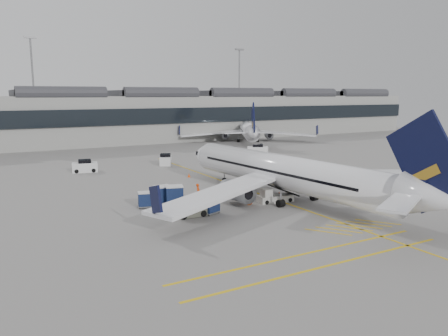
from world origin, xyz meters
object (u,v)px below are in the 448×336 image
ramp_agent_a (198,192)px  pushback_tug (190,209)px  baggage_cart_a (163,194)px  airliner_main (287,173)px  ramp_agent_b (249,196)px  belt_loader (275,197)px

ramp_agent_a → pushback_tug: size_ratio=0.66×
baggage_cart_a → pushback_tug: baggage_cart_a is taller
airliner_main → ramp_agent_b: airliner_main is taller
belt_loader → ramp_agent_a: bearing=154.1°
belt_loader → pushback_tug: belt_loader is taller
belt_loader → baggage_cart_a: bearing=161.1°
baggage_cart_a → ramp_agent_b: bearing=-34.5°
airliner_main → ramp_agent_a: (-8.43, 4.67, -2.09)m
ramp_agent_a → pushback_tug: 6.20m
airliner_main → ramp_agent_b: (-4.60, 0.42, -2.06)m
belt_loader → pushback_tug: bearing=-169.0°
ramp_agent_b → baggage_cart_a: bearing=-67.9°
ramp_agent_a → pushback_tug: (-3.38, -5.20, -0.24)m
belt_loader → ramp_agent_a: size_ratio=2.53×
baggage_cart_a → ramp_agent_a: size_ratio=1.01×
ramp_agent_b → airliner_main: bearing=140.1°
airliner_main → belt_loader: bearing=169.5°
belt_loader → ramp_agent_b: bearing=-178.0°
airliner_main → belt_loader: size_ratio=8.14×
baggage_cart_a → pushback_tug: 5.96m
belt_loader → airliner_main: bearing=1.9°
airliner_main → pushback_tug: airliner_main is taller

